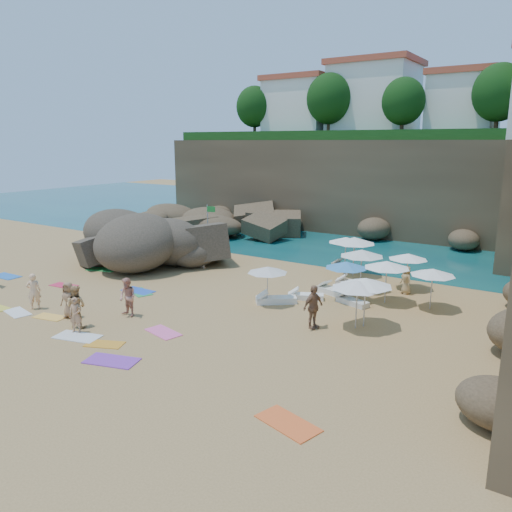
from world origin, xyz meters
The scene contains 46 objects.
ground centered at (0.00, 0.00, 0.00)m, with size 120.00×120.00×0.00m, color tan.
seawater centered at (0.00, 30.00, 0.00)m, with size 120.00×120.00×0.00m, color #0C4751.
cliff_back centered at (2.00, 25.00, 4.00)m, with size 44.00×8.00×8.00m, color brown.
rock_promontory centered at (-11.00, 16.00, 0.00)m, with size 12.00×7.00×2.00m, color brown, non-canonical shape.
clifftop_buildings centered at (2.96, 25.79, 11.24)m, with size 28.48×9.48×7.00m.
clifftop_trees centered at (4.78, 19.52, 11.26)m, with size 35.60×23.82×4.40m.
marina_masts centered at (-16.50, 30.00, 3.00)m, with size 3.10×0.10×6.00m.
rock_outcrop centered at (-7.84, 3.64, 0.00)m, with size 8.41×6.31×3.36m, color brown, non-canonical shape.
flag_pole centered at (-5.98, 9.01, 2.25)m, with size 0.68×0.18×3.52m.
parasol_0 centered at (4.99, 9.11, 2.15)m, with size 2.48×2.48×2.35m.
parasol_1 centered at (8.52, 8.07, 1.82)m, with size 2.10×2.10×1.99m.
parasol_2 centered at (4.01, 10.14, 1.91)m, with size 2.20×2.20×2.08m.
parasol_3 centered at (8.36, 5.11, 1.97)m, with size 2.27×2.27×2.14m.
parasol_5 centered at (6.47, 6.56, 2.05)m, with size 2.36×2.36×2.23m.
parasol_7 centered at (8.49, 0.99, 1.96)m, with size 2.26×2.26×2.14m.
parasol_8 centered at (10.51, 5.38, 1.84)m, with size 2.12×2.12×2.00m.
parasol_9 centered at (3.51, 1.74, 1.74)m, with size 2.01×2.01×1.90m.
parasol_10 centered at (6.54, 4.35, 1.86)m, with size 2.15×2.15×2.03m.
parasol_11 centered at (8.70, 1.38, 2.01)m, with size 2.32×2.32×2.19m.
lounger_0 centered at (5.90, 7.01, 0.15)m, with size 1.93×0.64×0.30m, color white.
lounger_1 centered at (4.00, 10.27, 0.15)m, with size 1.88×0.63×0.29m, color silver.
lounger_2 centered at (4.78, 3.42, 0.14)m, with size 1.81×0.60×0.28m, color white.
lounger_3 centered at (5.64, 4.94, 0.15)m, with size 1.99×0.66×0.31m, color white.
lounger_4 centered at (7.13, 3.92, 0.13)m, with size 1.73×0.58×0.27m, color silver.
lounger_5 centered at (3.84, 2.05, 0.16)m, with size 2.02×0.67×0.31m, color white.
towel_0 centered at (-12.29, -2.57, 0.02)m, with size 1.86×0.93×0.03m, color blue.
towel_2 centered at (0.83, -6.21, 0.01)m, with size 1.50×0.75×0.03m, color orange.
towel_3 centered at (-3.19, -0.44, 0.01)m, with size 1.66×0.83×0.03m, color #2D9E58.
towel_5 centered at (-5.63, -5.94, 0.01)m, with size 1.61×0.81×0.03m, color silver.
towel_6 centered at (2.28, -7.10, 0.02)m, with size 1.95×0.98×0.03m, color purple.
towel_7 centered at (-7.70, -1.89, 0.01)m, with size 1.55×0.78×0.03m, color #D52548.
towel_8 centered at (-3.43, -0.33, 0.02)m, with size 1.80×0.90×0.03m, color blue.
towel_9 centered at (1.89, -3.98, 0.01)m, with size 1.69×0.84×0.03m, color pink.
towel_10 centered at (9.79, -7.15, 0.02)m, with size 1.89×0.95×0.03m, color orange.
towel_11 centered at (-8.75, 1.69, 0.02)m, with size 1.85×0.93×0.03m, color green.
towel_12 centered at (-3.79, -5.47, 0.01)m, with size 1.48×0.74×0.03m, color #FFB843.
towel_13 centered at (-0.73, -6.31, 0.02)m, with size 1.91×0.95×0.03m, color silver.
person_stand_1 centered at (-1.72, -5.54, 0.94)m, with size 0.91×0.71×1.88m, color tan.
person_stand_2 centered at (-3.70, 5.57, 0.87)m, with size 1.12×0.46×1.74m, color #DFAC7E.
person_stand_3 centered at (6.94, -0.04, 0.97)m, with size 1.13×0.47×1.93m, color #8A6145.
person_stand_4 centered at (8.76, 7.18, 0.76)m, with size 0.74×0.40×1.51m, color tan.
person_stand_5 centered at (-8.67, 10.94, 0.72)m, with size 1.34×0.39×1.45m, color tan.
person_stand_6 centered at (-5.44, -5.12, 0.88)m, with size 0.64×0.42×1.77m, color #FABF8E.
person_lie_2 centered at (-2.98, -4.98, 0.22)m, with size 0.80×1.65×0.44m, color #996F4C.
person_lie_4 centered at (-1.14, -6.00, 0.18)m, with size 0.55×1.51×0.36m, color tan.
person_lie_5 centered at (-0.84, -3.39, 0.34)m, with size 0.87×1.79×0.68m, color tan.
Camera 1 is at (16.09, -18.39, 7.91)m, focal length 35.00 mm.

